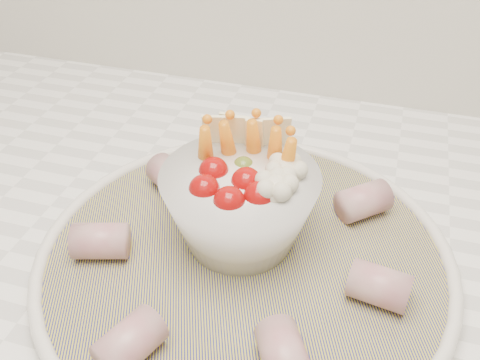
% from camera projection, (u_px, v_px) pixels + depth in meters
% --- Properties ---
extents(serving_platter, '(0.48, 0.48, 0.02)m').
position_uv_depth(serving_platter, '(245.00, 257.00, 0.48)').
color(serving_platter, navy).
rests_on(serving_platter, kitchen_counter).
extents(veggie_bowl, '(0.14, 0.14, 0.11)m').
position_uv_depth(veggie_bowl, '(241.00, 202.00, 0.47)').
color(veggie_bowl, white).
rests_on(veggie_bowl, serving_platter).
extents(cured_meat_rolls, '(0.29, 0.31, 0.03)m').
position_uv_depth(cured_meat_rolls, '(244.00, 240.00, 0.47)').
color(cured_meat_rolls, '#A14A58').
rests_on(cured_meat_rolls, serving_platter).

